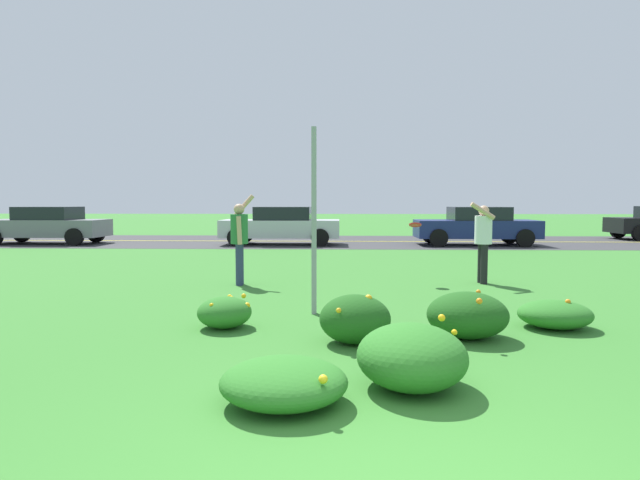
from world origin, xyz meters
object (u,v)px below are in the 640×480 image
person_thrower_green_shirt (240,236)px  car_navy_center_left (476,226)px  person_catcher_white_shirt (483,237)px  frisbee_red (415,225)px  sign_post_near_path (314,221)px  car_silver_center_right (281,225)px  car_gray_rightmost (47,225)px

person_thrower_green_shirt → car_navy_center_left: bearing=54.4°
person_catcher_white_shirt → frisbee_red: (-1.36, -0.02, 0.24)m
sign_post_near_path → car_navy_center_left: bearing=66.3°
person_catcher_white_shirt → car_silver_center_right: size_ratio=0.36×
car_silver_center_right → car_gray_rightmost: size_ratio=1.00×
person_catcher_white_shirt → car_silver_center_right: person_catcher_white_shirt is taller
sign_post_near_path → person_thrower_green_shirt: 3.13m
car_silver_center_right → car_gray_rightmost: (-9.19, 0.00, 0.00)m
sign_post_near_path → frisbee_red: (1.88, 3.02, -0.18)m
car_navy_center_left → car_silver_center_right: size_ratio=1.00×
frisbee_red → car_gray_rightmost: car_gray_rightmost is taller
car_navy_center_left → car_gray_rightmost: same height
person_catcher_white_shirt → car_navy_center_left: person_catcher_white_shirt is taller
sign_post_near_path → car_gray_rightmost: (-11.09, 12.60, -0.62)m
sign_post_near_path → car_silver_center_right: size_ratio=0.60×
person_thrower_green_shirt → car_navy_center_left: 12.24m
car_navy_center_left → car_silver_center_right: bearing=180.0°
sign_post_near_path → person_catcher_white_shirt: bearing=43.1°
sign_post_near_path → car_silver_center_right: (-1.89, 12.60, -0.62)m
person_thrower_green_shirt → sign_post_near_path: bearing=-58.9°
car_navy_center_left → car_silver_center_right: (-7.42, 0.00, 0.00)m
car_silver_center_right → car_navy_center_left: bearing=0.0°
frisbee_red → car_gray_rightmost: bearing=143.5°
frisbee_red → person_catcher_white_shirt: bearing=0.9°
person_thrower_green_shirt → car_silver_center_right: (-0.29, 9.95, -0.22)m
car_navy_center_left → car_gray_rightmost: (-16.61, 0.00, 0.00)m
frisbee_red → car_silver_center_right: (-3.78, 9.58, -0.44)m
car_navy_center_left → car_gray_rightmost: 16.61m
car_navy_center_left → car_gray_rightmost: size_ratio=1.00×
person_catcher_white_shirt → car_gray_rightmost: 17.23m
car_gray_rightmost → person_catcher_white_shirt: bearing=-33.7°
sign_post_near_path → person_thrower_green_shirt: (-1.60, 2.65, -0.39)m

